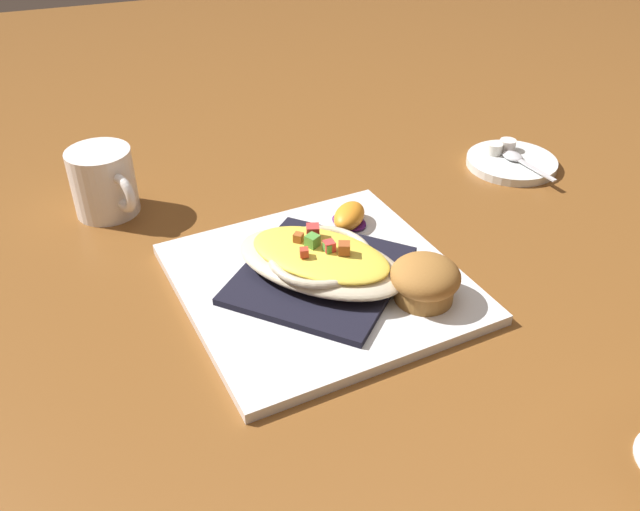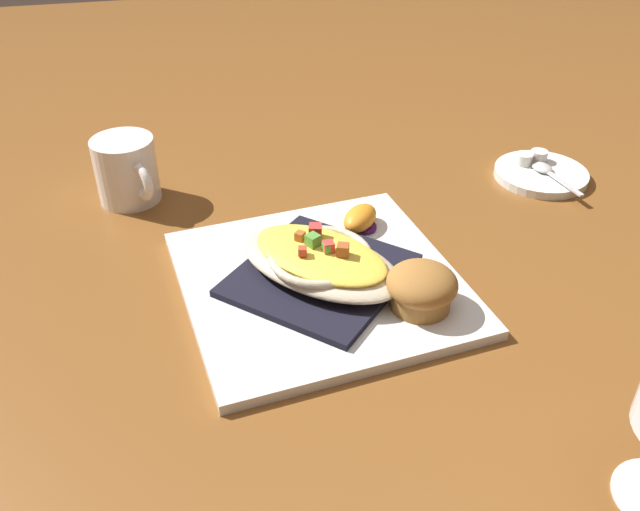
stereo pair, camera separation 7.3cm
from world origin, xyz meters
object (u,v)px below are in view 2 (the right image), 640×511
square_plate (320,282)px  spoon (545,170)px  muffin (422,288)px  creamer_cup_0 (539,156)px  coffee_mug (127,174)px  creamer_cup_1 (524,159)px  gratin_dish (320,259)px  orange_garnish (360,219)px  creamer_saucer (541,174)px

square_plate → spoon: bearing=115.3°
muffin → spoon: size_ratio=0.72×
square_plate → creamer_cup_0: size_ratio=12.26×
spoon → creamer_cup_0: bearing=167.5°
muffin → spoon: 0.36m
coffee_mug → spoon: (0.07, 0.57, -0.02)m
muffin → coffee_mug: bearing=-137.0°
spoon → square_plate: bearing=-64.7°
coffee_mug → creamer_cup_1: 0.55m
gratin_dish → orange_garnish: gratin_dish is taller
muffin → creamer_cup_1: bearing=137.0°
orange_garnish → creamer_saucer: (-0.09, 0.29, -0.02)m
creamer_cup_0 → creamer_cup_1: 0.03m
muffin → spoon: bearing=131.6°
creamer_cup_0 → spoon: bearing=-12.5°
creamer_saucer → creamer_cup_0: 0.03m
muffin → orange_garnish: muffin is taller
creamer_saucer → square_plate: bearing=-63.8°
gratin_dish → coffee_mug: 0.32m
muffin → creamer_cup_1: (-0.27, 0.25, -0.02)m
square_plate → muffin: muffin is taller
muffin → creamer_saucer: size_ratio=0.57×
gratin_dish → muffin: size_ratio=2.95×
muffin → creamer_cup_1: 0.37m
muffin → coffee_mug: 0.43m
creamer_saucer → spoon: size_ratio=1.26×
creamer_cup_0 → orange_garnish: bearing=-69.0°
orange_garnish → square_plate: bearing=-37.9°
muffin → creamer_cup_0: size_ratio=3.07×
orange_garnish → creamer_cup_0: size_ratio=2.78×
creamer_cup_0 → square_plate: bearing=-60.9°
square_plate → gratin_dish: 0.03m
square_plate → orange_garnish: size_ratio=4.40×
creamer_saucer → creamer_cup_1: size_ratio=5.41×
muffin → creamer_saucer: muffin is taller
square_plate → gratin_dish: size_ratio=1.35×
orange_garnish → creamer_saucer: orange_garnish is taller
gratin_dish → orange_garnish: size_ratio=3.25×
orange_garnish → coffee_mug: bearing=-119.3°
spoon → creamer_cup_1: 0.04m
creamer_saucer → creamer_cup_0: creamer_cup_0 is taller
square_plate → coffee_mug: 0.32m
muffin → square_plate: bearing=-128.0°
coffee_mug → creamer_cup_0: 0.58m
orange_garnish → creamer_saucer: size_ratio=0.51×
creamer_cup_1 → square_plate: bearing=-59.6°
muffin → spoon: muffin is taller
spoon → coffee_mug: bearing=-97.5°
creamer_cup_0 → coffee_mug: bearing=-94.0°
coffee_mug → spoon: 0.57m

